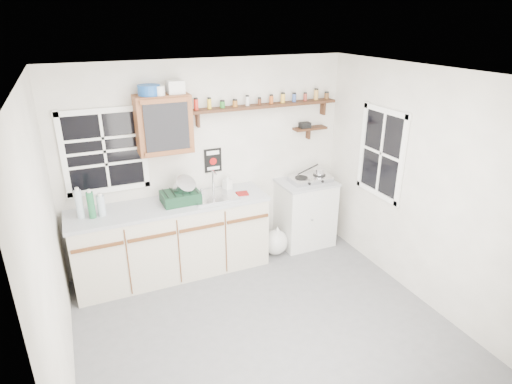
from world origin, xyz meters
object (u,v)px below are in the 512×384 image
Objects in this scene: main_cabinet at (173,239)px; upper_cabinet at (164,124)px; dish_rack at (182,194)px; hotplate at (310,179)px; right_cabinet at (305,212)px; spice_shelf at (266,105)px.

upper_cabinet is (0.03, 0.14, 1.36)m from main_cabinet.
dish_rack is (0.15, -0.00, 0.56)m from main_cabinet.
main_cabinet is 3.55× the size of upper_cabinet.
dish_rack is 0.79× the size of hotplate.
dish_rack is at bearing -178.65° from hotplate.
right_cabinet is 1.40× the size of upper_cabinet.
upper_cabinet reaches higher than right_cabinet.
upper_cabinet reaches higher than dish_rack.
dish_rack is (0.11, -0.14, -0.80)m from upper_cabinet.
hotplate is at bearing -1.08° from dish_rack.
right_cabinet is at bearing 156.57° from hotplate.
upper_cabinet is 0.34× the size of spice_shelf.
right_cabinet is at bearing -3.76° from upper_cabinet.
dish_rack is at bearing -169.63° from spice_shelf.
upper_cabinet is at bearing -176.90° from spice_shelf.
upper_cabinet is 1.17× the size of hotplate.
main_cabinet is at bearing -178.69° from hotplate.
upper_cabinet reaches higher than main_cabinet.
right_cabinet is 1.64× the size of hotplate.
upper_cabinet is at bearing 126.28° from dish_rack.
upper_cabinet is 1.29m from spice_shelf.
spice_shelf is 1.49m from dish_rack.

